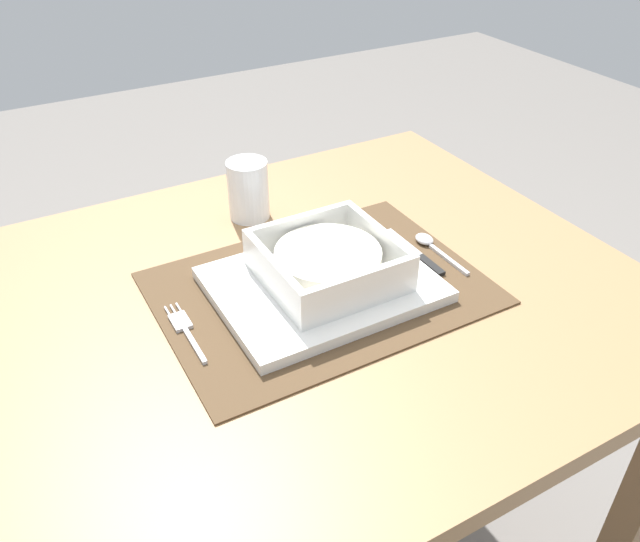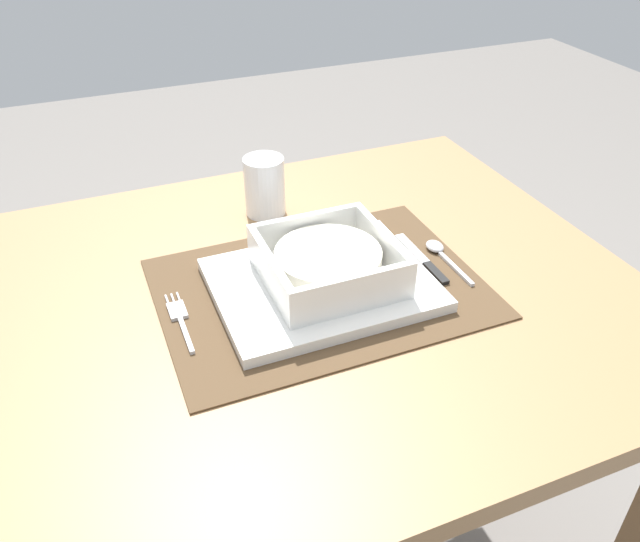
{
  "view_description": "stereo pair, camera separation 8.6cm",
  "coord_description": "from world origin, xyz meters",
  "px_view_note": "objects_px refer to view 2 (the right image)",
  "views": [
    {
      "loc": [
        -0.34,
        -0.62,
        1.23
      ],
      "look_at": [
        0.01,
        -0.01,
        0.73
      ],
      "focal_mm": 35.96,
      "sensor_mm": 36.0,
      "label": 1
    },
    {
      "loc": [
        -0.26,
        -0.66,
        1.23
      ],
      "look_at": [
        0.01,
        -0.01,
        0.73
      ],
      "focal_mm": 35.96,
      "sensor_mm": 36.0,
      "label": 2
    }
  ],
  "objects_px": {
    "porridge_bowl": "(328,264)",
    "butter_knife": "(424,261)",
    "dining_table": "(312,343)",
    "drinking_glass": "(265,189)",
    "fork": "(180,317)",
    "spoon": "(439,251)"
  },
  "relations": [
    {
      "from": "dining_table",
      "to": "porridge_bowl",
      "type": "relative_size",
      "value": 5.22
    },
    {
      "from": "fork",
      "to": "spoon",
      "type": "bearing_deg",
      "value": 0.63
    },
    {
      "from": "fork",
      "to": "porridge_bowl",
      "type": "bearing_deg",
      "value": -2.64
    },
    {
      "from": "fork",
      "to": "drinking_glass",
      "type": "xyz_separation_m",
      "value": [
        0.19,
        0.22,
        0.04
      ]
    },
    {
      "from": "dining_table",
      "to": "spoon",
      "type": "bearing_deg",
      "value": 0.82
    },
    {
      "from": "dining_table",
      "to": "butter_knife",
      "type": "height_order",
      "value": "butter_knife"
    },
    {
      "from": "spoon",
      "to": "drinking_glass",
      "type": "relative_size",
      "value": 1.23
    },
    {
      "from": "porridge_bowl",
      "to": "butter_knife",
      "type": "distance_m",
      "value": 0.16
    },
    {
      "from": "porridge_bowl",
      "to": "butter_knife",
      "type": "height_order",
      "value": "porridge_bowl"
    },
    {
      "from": "butter_knife",
      "to": "fork",
      "type": "bearing_deg",
      "value": 179.52
    },
    {
      "from": "dining_table",
      "to": "drinking_glass",
      "type": "bearing_deg",
      "value": 87.92
    },
    {
      "from": "porridge_bowl",
      "to": "butter_knife",
      "type": "relative_size",
      "value": 1.25
    },
    {
      "from": "butter_knife",
      "to": "dining_table",
      "type": "bearing_deg",
      "value": 177.47
    },
    {
      "from": "porridge_bowl",
      "to": "butter_knife",
      "type": "bearing_deg",
      "value": 0.63
    },
    {
      "from": "fork",
      "to": "spoon",
      "type": "relative_size",
      "value": 1.07
    },
    {
      "from": "porridge_bowl",
      "to": "fork",
      "type": "height_order",
      "value": "porridge_bowl"
    },
    {
      "from": "spoon",
      "to": "butter_knife",
      "type": "relative_size",
      "value": 0.86
    },
    {
      "from": "fork",
      "to": "butter_knife",
      "type": "relative_size",
      "value": 0.92
    },
    {
      "from": "porridge_bowl",
      "to": "spoon",
      "type": "bearing_deg",
      "value": 4.4
    },
    {
      "from": "spoon",
      "to": "drinking_glass",
      "type": "xyz_separation_m",
      "value": [
        -0.2,
        0.22,
        0.03
      ]
    },
    {
      "from": "spoon",
      "to": "butter_knife",
      "type": "xyz_separation_m",
      "value": [
        -0.03,
        -0.01,
        -0.0
      ]
    },
    {
      "from": "drinking_glass",
      "to": "porridge_bowl",
      "type": "bearing_deg",
      "value": -87.08
    }
  ]
}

